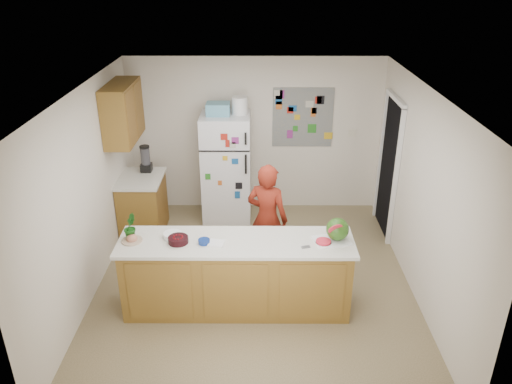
{
  "coord_description": "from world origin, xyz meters",
  "views": [
    {
      "loc": [
        0.05,
        -5.38,
        3.8
      ],
      "look_at": [
        0.02,
        0.2,
        1.21
      ],
      "focal_mm": 35.0,
      "sensor_mm": 36.0,
      "label": 1
    }
  ],
  "objects_px": {
    "watermelon": "(338,229)",
    "cherry_bowl": "(178,240)",
    "person": "(267,219)",
    "refrigerator": "(226,167)"
  },
  "relations": [
    {
      "from": "watermelon",
      "to": "cherry_bowl",
      "type": "distance_m",
      "value": 1.79
    },
    {
      "from": "refrigerator",
      "to": "cherry_bowl",
      "type": "height_order",
      "value": "refrigerator"
    },
    {
      "from": "person",
      "to": "watermelon",
      "type": "distance_m",
      "value": 1.17
    },
    {
      "from": "refrigerator",
      "to": "watermelon",
      "type": "distance_m",
      "value": 2.75
    },
    {
      "from": "watermelon",
      "to": "cherry_bowl",
      "type": "bearing_deg",
      "value": -177.99
    },
    {
      "from": "refrigerator",
      "to": "watermelon",
      "type": "xyz_separation_m",
      "value": [
        1.39,
        -2.36,
        0.21
      ]
    },
    {
      "from": "watermelon",
      "to": "cherry_bowl",
      "type": "height_order",
      "value": "watermelon"
    },
    {
      "from": "refrigerator",
      "to": "watermelon",
      "type": "relative_size",
      "value": 6.59
    },
    {
      "from": "watermelon",
      "to": "person",
      "type": "bearing_deg",
      "value": 133.39
    },
    {
      "from": "person",
      "to": "watermelon",
      "type": "height_order",
      "value": "person"
    }
  ]
}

